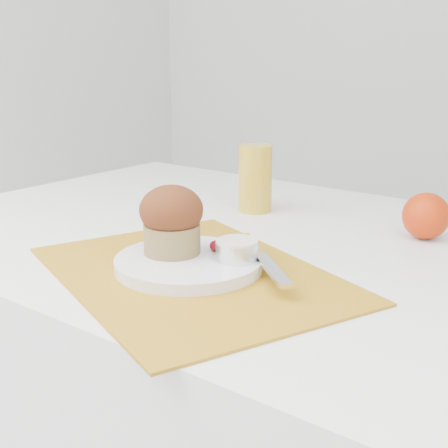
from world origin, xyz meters
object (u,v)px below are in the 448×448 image
Objects in this scene: table at (249,435)px; juice_glass at (255,178)px; muffin at (172,219)px; plate at (189,263)px; orange at (426,216)px.

juice_glass is (-0.09, 0.14, 0.44)m from table.
juice_glass is 1.29× the size of muffin.
plate is at bearing -70.39° from juice_glass.
muffin is at bearing -75.37° from juice_glass.
orange is 0.42m from muffin.
orange is (0.20, 0.35, 0.03)m from plate.
orange is at bearing 59.98° from plate.
juice_glass is at bearing 123.06° from table.
plate is (0.03, -0.19, 0.39)m from table.
table is at bearing 97.96° from plate.
plate is 0.35m from juice_glass.
plate is 2.71× the size of orange.
muffin is (-0.03, 0.00, 0.06)m from plate.
table is 5.88× the size of plate.
table is 9.62× the size of juice_glass.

